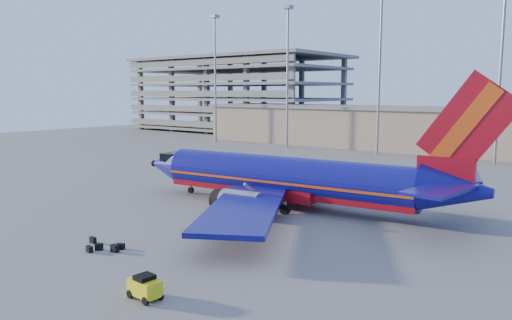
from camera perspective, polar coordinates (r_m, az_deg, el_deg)
name	(u,v)px	position (r m, az deg, el deg)	size (l,w,h in m)	color
ground	(235,201)	(52.75, -2.37, -4.75)	(220.00, 220.00, 0.00)	slate
terminal_building	(482,131)	(100.23, 24.44, 3.01)	(122.00, 16.00, 8.50)	#9C8A6C
parking_garage	(237,91)	(148.07, -2.13, 7.89)	(62.00, 32.00, 21.40)	slate
light_mast_row	(436,55)	(90.02, 19.92, 11.22)	(101.60, 1.60, 28.65)	gray
aircraft_main	(293,180)	(49.65, 4.25, -2.24)	(38.98, 37.35, 13.21)	navy
baggage_tug	(145,286)	(29.25, -12.59, -13.92)	(1.99, 1.28, 1.38)	yellow
luggage_pile	(105,246)	(38.64, -16.91, -9.42)	(3.74, 2.30, 0.54)	black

